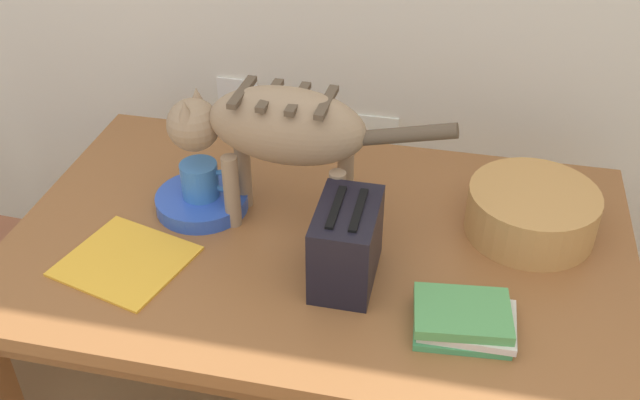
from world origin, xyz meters
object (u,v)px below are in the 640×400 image
object	(u,v)px
magazine	(126,261)
wicker_basket	(532,211)
dining_table	(320,267)
toaster	(346,244)
saucer_bowl	(202,201)
cat	(274,131)
coffee_mug	(201,180)
book_stack	(464,319)

from	to	relation	value
magazine	wicker_basket	size ratio (longest dim) A/B	0.86
dining_table	toaster	size ratio (longest dim) A/B	6.80
dining_table	saucer_bowl	world-z (taller)	saucer_bowl
cat	toaster	bearing A→B (deg)	-128.24
cat	coffee_mug	size ratio (longest dim) A/B	4.92
coffee_mug	book_stack	xyz separation A→B (m)	(0.61, -0.27, -0.05)
magazine	saucer_bowl	bearing A→B (deg)	82.72
dining_table	cat	xyz separation A→B (m)	(-0.11, 0.04, 0.32)
saucer_bowl	magazine	bearing A→B (deg)	-112.45
dining_table	coffee_mug	world-z (taller)	coffee_mug
cat	saucer_bowl	size ratio (longest dim) A/B	2.92
saucer_bowl	magazine	size ratio (longest dim) A/B	0.88
saucer_bowl	wicker_basket	xyz separation A→B (m)	(0.74, 0.07, 0.04)
magazine	book_stack	xyz separation A→B (m)	(0.71, -0.05, 0.02)
coffee_mug	cat	bearing A→B (deg)	-2.09
book_stack	coffee_mug	bearing A→B (deg)	156.37
dining_table	magazine	world-z (taller)	magazine
saucer_bowl	magazine	xyz separation A→B (m)	(-0.09, -0.22, -0.02)
coffee_mug	wicker_basket	xyz separation A→B (m)	(0.74, 0.07, -0.02)
dining_table	cat	size ratio (longest dim) A/B	2.18
cat	wicker_basket	xyz separation A→B (m)	(0.56, 0.08, -0.18)
dining_table	toaster	xyz separation A→B (m)	(0.08, -0.12, 0.17)
wicker_basket	toaster	distance (m)	0.44
book_stack	wicker_basket	xyz separation A→B (m)	(0.12, 0.34, 0.03)
wicker_basket	saucer_bowl	bearing A→B (deg)	-174.59
wicker_basket	toaster	size ratio (longest dim) A/B	1.41
magazine	toaster	size ratio (longest dim) A/B	1.21
book_stack	dining_table	bearing A→B (deg)	146.08
coffee_mug	dining_table	bearing A→B (deg)	-9.79
magazine	wicker_basket	bearing A→B (deg)	34.52
cat	book_stack	world-z (taller)	cat
cat	saucer_bowl	bearing A→B (deg)	90.00
coffee_mug	toaster	size ratio (longest dim) A/B	0.63
coffee_mug	wicker_basket	size ratio (longest dim) A/B	0.45
saucer_bowl	wicker_basket	bearing A→B (deg)	5.41
saucer_bowl	wicker_basket	size ratio (longest dim) A/B	0.76
dining_table	magazine	bearing A→B (deg)	-155.75
coffee_mug	saucer_bowl	bearing A→B (deg)	180.00
book_stack	toaster	distance (m)	0.27
book_stack	toaster	bearing A→B (deg)	157.46
book_stack	wicker_basket	world-z (taller)	wicker_basket
dining_table	cat	distance (m)	0.34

